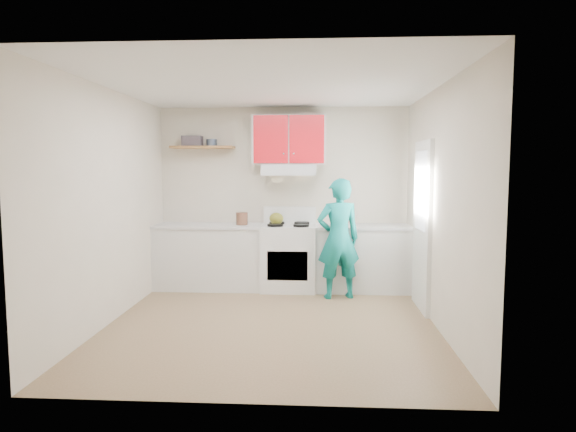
# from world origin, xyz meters

# --- Properties ---
(floor) EXTENTS (3.80, 3.80, 0.00)m
(floor) POSITION_xyz_m (0.00, 0.00, 0.00)
(floor) COLOR brown
(floor) RESTS_ON ground
(ceiling) EXTENTS (3.60, 3.80, 0.04)m
(ceiling) POSITION_xyz_m (0.00, 0.00, 2.60)
(ceiling) COLOR white
(ceiling) RESTS_ON floor
(back_wall) EXTENTS (3.60, 0.04, 2.60)m
(back_wall) POSITION_xyz_m (0.00, 1.90, 1.30)
(back_wall) COLOR beige
(back_wall) RESTS_ON floor
(front_wall) EXTENTS (3.60, 0.04, 2.60)m
(front_wall) POSITION_xyz_m (0.00, -1.90, 1.30)
(front_wall) COLOR beige
(front_wall) RESTS_ON floor
(left_wall) EXTENTS (0.04, 3.80, 2.60)m
(left_wall) POSITION_xyz_m (-1.80, 0.00, 1.30)
(left_wall) COLOR beige
(left_wall) RESTS_ON floor
(right_wall) EXTENTS (0.04, 3.80, 2.60)m
(right_wall) POSITION_xyz_m (1.80, 0.00, 1.30)
(right_wall) COLOR beige
(right_wall) RESTS_ON floor
(door) EXTENTS (0.05, 0.85, 2.05)m
(door) POSITION_xyz_m (1.78, 0.70, 1.02)
(door) COLOR white
(door) RESTS_ON floor
(door_glass) EXTENTS (0.01, 0.55, 0.95)m
(door_glass) POSITION_xyz_m (1.75, 0.70, 1.45)
(door_glass) COLOR white
(door_glass) RESTS_ON door
(counter_left) EXTENTS (1.52, 0.60, 0.90)m
(counter_left) POSITION_xyz_m (-1.04, 1.60, 0.45)
(counter_left) COLOR silver
(counter_left) RESTS_ON floor
(counter_right) EXTENTS (1.32, 0.60, 0.90)m
(counter_right) POSITION_xyz_m (1.14, 1.60, 0.45)
(counter_right) COLOR silver
(counter_right) RESTS_ON floor
(stove) EXTENTS (0.76, 0.65, 0.92)m
(stove) POSITION_xyz_m (0.10, 1.57, 0.46)
(stove) COLOR white
(stove) RESTS_ON floor
(range_hood) EXTENTS (0.76, 0.44, 0.15)m
(range_hood) POSITION_xyz_m (0.10, 1.68, 1.70)
(range_hood) COLOR silver
(range_hood) RESTS_ON back_wall
(upper_cabinets) EXTENTS (1.02, 0.33, 0.70)m
(upper_cabinets) POSITION_xyz_m (0.10, 1.73, 2.12)
(upper_cabinets) COLOR red
(upper_cabinets) RESTS_ON back_wall
(shelf) EXTENTS (0.90, 0.30, 0.04)m
(shelf) POSITION_xyz_m (-1.15, 1.75, 2.02)
(shelf) COLOR brown
(shelf) RESTS_ON back_wall
(books) EXTENTS (0.28, 0.20, 0.14)m
(books) POSITION_xyz_m (-1.29, 1.73, 2.11)
(books) COLOR #3F383E
(books) RESTS_ON shelf
(tin) EXTENTS (0.20, 0.20, 0.10)m
(tin) POSITION_xyz_m (-1.01, 1.73, 2.09)
(tin) COLOR #333D4C
(tin) RESTS_ON shelf
(kettle) EXTENTS (0.25, 0.25, 0.17)m
(kettle) POSITION_xyz_m (-0.08, 1.64, 1.01)
(kettle) COLOR olive
(kettle) RESTS_ON stove
(crock) EXTENTS (0.19, 0.19, 0.20)m
(crock) POSITION_xyz_m (-0.56, 1.57, 1.00)
(crock) COLOR #4E3022
(crock) RESTS_ON counter_left
(cutting_board) EXTENTS (0.36, 0.30, 0.02)m
(cutting_board) POSITION_xyz_m (0.81, 1.58, 0.91)
(cutting_board) COLOR olive
(cutting_board) RESTS_ON counter_right
(silicone_mat) EXTENTS (0.30, 0.26, 0.01)m
(silicone_mat) POSITION_xyz_m (1.42, 1.52, 0.90)
(silicone_mat) COLOR red
(silicone_mat) RESTS_ON counter_right
(person) EXTENTS (0.66, 0.51, 1.59)m
(person) POSITION_xyz_m (0.78, 1.14, 0.80)
(person) COLOR #0D7C78
(person) RESTS_ON floor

